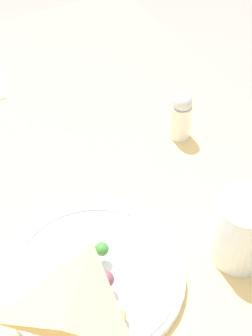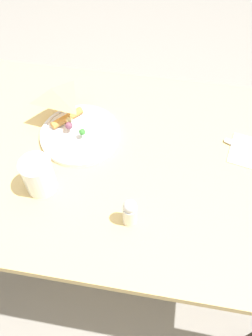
{
  "view_description": "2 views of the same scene",
  "coord_description": "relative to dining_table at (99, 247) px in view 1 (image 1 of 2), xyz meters",
  "views": [
    {
      "loc": [
        0.49,
        -0.21,
        1.37
      ],
      "look_at": [
        -0.03,
        0.07,
        0.79
      ],
      "focal_mm": 55.0,
      "sensor_mm": 36.0,
      "label": 1
    },
    {
      "loc": [
        -0.14,
        0.6,
        1.54
      ],
      "look_at": [
        -0.05,
        0.06,
        0.77
      ],
      "focal_mm": 35.0,
      "sensor_mm": 36.0,
      "label": 2
    }
  ],
  "objects": [
    {
      "name": "dining_table",
      "position": [
        0.0,
        0.0,
        0.0
      ],
      "size": [
        1.28,
        0.78,
        0.75
      ],
      "color": "#DBB770",
      "rests_on": "ground_plane"
    },
    {
      "name": "plate_pizza",
      "position": [
        0.12,
        -0.06,
        0.12
      ],
      "size": [
        0.25,
        0.25,
        0.05
      ],
      "color": "white",
      "rests_on": "dining_table"
    },
    {
      "name": "milk_glass",
      "position": [
        0.18,
        0.15,
        0.15
      ],
      "size": [
        0.09,
        0.09,
        0.11
      ],
      "color": "white",
      "rests_on": "dining_table"
    },
    {
      "name": "salt_shaker",
      "position": [
        -0.09,
        0.21,
        0.15
      ],
      "size": [
        0.04,
        0.04,
        0.1
      ],
      "color": "silver",
      "rests_on": "dining_table"
    }
  ]
}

